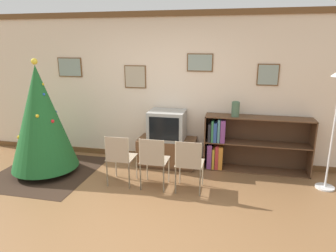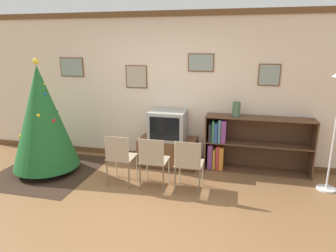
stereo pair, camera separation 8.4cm
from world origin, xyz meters
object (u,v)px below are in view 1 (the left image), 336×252
television (167,125)px  tv_console (167,152)px  folding_chair_center (153,160)px  christmas_tree (41,118)px  bookshelf (239,144)px  vase (236,109)px  folding_chair_right (189,163)px  folding_chair_left (120,157)px

television → tv_console: bearing=90.0°
folding_chair_center → christmas_tree: bearing=174.7°
tv_console → television: (0.00, -0.00, 0.51)m
bookshelf → vase: (-0.09, -0.05, 0.63)m
vase → folding_chair_center: bearing=-139.1°
television → bookshelf: television is taller
tv_console → bookshelf: (1.26, 0.11, 0.22)m
christmas_tree → folding_chair_right: 2.56m
christmas_tree → tv_console: (1.97, 0.77, -0.71)m
folding_chair_center → television: bearing=90.0°
folding_chair_center → folding_chair_right: bearing=0.0°
christmas_tree → television: 2.12m
christmas_tree → tv_console: 2.23m
tv_console → bookshelf: bearing=4.9°
christmas_tree → television: size_ratio=3.06×
folding_chair_center → bookshelf: size_ratio=0.46×
folding_chair_left → folding_chair_center: (0.54, 0.00, 0.00)m
television → vase: bearing=3.1°
folding_chair_left → bookshelf: bookshelf is taller
christmas_tree → bookshelf: bearing=15.1°
folding_chair_left → folding_chair_right: 1.08m
folding_chair_right → tv_console: bearing=119.6°
bookshelf → folding_chair_center: bearing=-140.0°
folding_chair_left → bookshelf: (1.80, 1.06, -0.00)m
folding_chair_left → folding_chair_center: bearing=0.0°
folding_chair_right → television: bearing=119.7°
folding_chair_right → vase: (0.63, 1.01, 0.62)m
tv_console → folding_chair_right: bearing=-60.4°
folding_chair_center → bookshelf: (1.26, 1.06, -0.00)m
folding_chair_center → folding_chair_right: (0.54, 0.00, 0.00)m
christmas_tree → folding_chair_left: bearing=-7.3°
folding_chair_right → christmas_tree: bearing=175.8°
christmas_tree → folding_chair_right: (2.51, -0.18, -0.49)m
television → vase: 1.21m
vase → christmas_tree: bearing=-165.2°
folding_chair_right → bookshelf: 1.28m
folding_chair_left → folding_chair_right: bearing=0.0°
folding_chair_center → bookshelf: bookshelf is taller
tv_console → folding_chair_right: folding_chair_right is taller
folding_chair_left → folding_chair_center: size_ratio=1.00×
tv_console → vase: (1.16, 0.06, 0.84)m
folding_chair_center → vase: vase is taller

